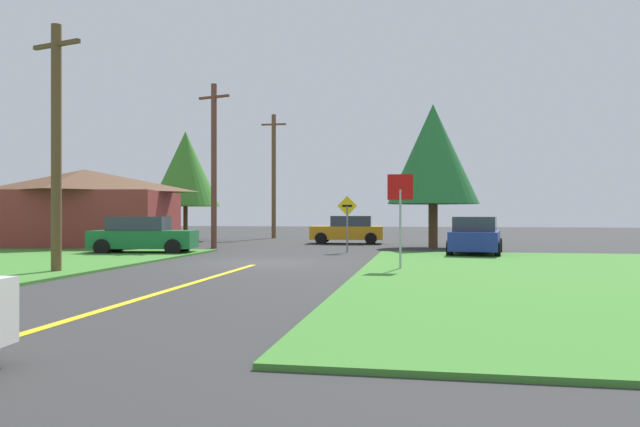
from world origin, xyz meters
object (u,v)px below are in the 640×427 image
stop_sign (400,202)px  car_approaching_junction (348,230)px  utility_pole_mid (214,164)px  utility_pole_far (274,175)px  pine_tree_center (185,169)px  utility_pole_near (56,145)px  oak_tree_left (433,154)px  car_on_crossroad (475,236)px  parked_car_near_building (143,235)px  direction_sign (347,217)px  barn (84,208)px

stop_sign → car_approaching_junction: stop_sign is taller
utility_pole_mid → utility_pole_far: utility_pole_far is taller
car_approaching_junction → pine_tree_center: 11.62m
utility_pole_near → oak_tree_left: oak_tree_left is taller
car_on_crossroad → car_approaching_junction: 10.92m
car_on_crossroad → utility_pole_mid: utility_pole_mid is taller
stop_sign → utility_pole_far: (-9.89, 22.86, 2.45)m
oak_tree_left → pine_tree_center: size_ratio=1.04×
car_on_crossroad → car_approaching_junction: size_ratio=1.02×
utility_pole_near → oak_tree_left: size_ratio=0.99×
car_on_crossroad → pine_tree_center: pine_tree_center is taller
car_approaching_junction → utility_pole_far: 9.91m
parked_car_near_building → utility_pole_near: utility_pole_near is taller
stop_sign → pine_tree_center: (-14.48, 17.89, 2.57)m
utility_pole_mid → direction_sign: 7.72m
direction_sign → utility_pole_mid: bearing=165.2°
car_on_crossroad → utility_pole_near: size_ratio=0.61×
direction_sign → oak_tree_left: (3.87, 4.21, 3.20)m
oak_tree_left → barn: bearing=-174.8°
stop_sign → utility_pole_mid: 14.22m
utility_pole_far → pine_tree_center: size_ratio=1.25×
car_approaching_junction → parked_car_near_building: bearing=50.3°
stop_sign → car_on_crossroad: 7.97m
stop_sign → direction_sign: bearing=-70.8°
utility_pole_near → oak_tree_left: bearing=53.8°
car_approaching_junction → utility_pole_mid: utility_pole_mid is taller
utility_pole_mid → utility_pole_far: 12.70m
direction_sign → stop_sign: bearing=-72.0°
stop_sign → utility_pole_far: utility_pole_far is taller
car_approaching_junction → utility_pole_mid: size_ratio=0.52×
oak_tree_left → car_on_crossroad: bearing=-72.1°
stop_sign → car_on_crossroad: bearing=-110.0°
car_approaching_junction → pine_tree_center: size_ratio=0.61×
parked_car_near_building → utility_pole_far: utility_pole_far is taller
parked_car_near_building → utility_pole_near: size_ratio=0.64×
utility_pole_far → oak_tree_left: utility_pole_far is taller
utility_pole_near → direction_sign: (7.15, 10.85, -2.17)m
utility_pole_near → car_on_crossroad: bearing=37.9°
barn → utility_pole_near: bearing=-61.1°
car_on_crossroad → oak_tree_left: oak_tree_left is taller
car_approaching_junction → oak_tree_left: 7.22m
oak_tree_left → barn: oak_tree_left is taller
stop_sign → utility_pole_far: 25.02m
utility_pole_mid → pine_tree_center: 9.09m
stop_sign → oak_tree_left: size_ratio=0.40×
direction_sign → barn: bearing=170.1°
car_approaching_junction → utility_pole_mid: 9.17m
stop_sign → parked_car_near_building: size_ratio=0.64×
pine_tree_center → utility_pole_far: bearing=47.2°
stop_sign → utility_pole_far: size_ratio=0.33×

